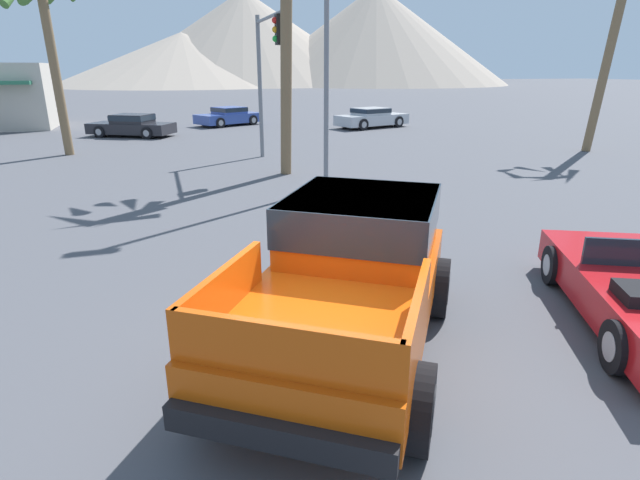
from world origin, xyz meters
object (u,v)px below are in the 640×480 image
parked_car_silver (372,117)px  traffic_light_main (267,58)px  parked_car_blue (229,116)px  parked_car_dark (132,125)px  palm_tree_leaning (45,16)px  orange_pickup_truck (352,266)px

parked_car_silver → traffic_light_main: traffic_light_main is taller
parked_car_silver → parked_car_blue: size_ratio=1.11×
parked_car_dark → palm_tree_leaning: size_ratio=0.65×
orange_pickup_truck → palm_tree_leaning: size_ratio=0.71×
parked_car_silver → orange_pickup_truck: bearing=-41.6°
orange_pickup_truck → parked_car_silver: orange_pickup_truck is taller
palm_tree_leaning → parked_car_silver: bearing=19.3°
orange_pickup_truck → parked_car_blue: bearing=119.6°
traffic_light_main → parked_car_silver: bearing=140.1°
parked_car_dark → parked_car_silver: bearing=-61.0°
parked_car_dark → traffic_light_main: bearing=-123.8°
parked_car_blue → palm_tree_leaning: palm_tree_leaning is taller
palm_tree_leaning → traffic_light_main: bearing=-30.6°
parked_car_blue → orange_pickup_truck: bearing=148.0°
parked_car_blue → traffic_light_main: 14.53m
parked_car_silver → palm_tree_leaning: 17.83m
parked_car_silver → parked_car_dark: (-13.83, -0.07, -0.02)m
parked_car_blue → parked_car_dark: parked_car_dark is taller
orange_pickup_truck → traffic_light_main: 13.56m
parked_car_silver → parked_car_dark: size_ratio=1.06×
palm_tree_leaning → parked_car_dark: bearing=66.9°
parked_car_blue → parked_car_dark: size_ratio=0.95×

